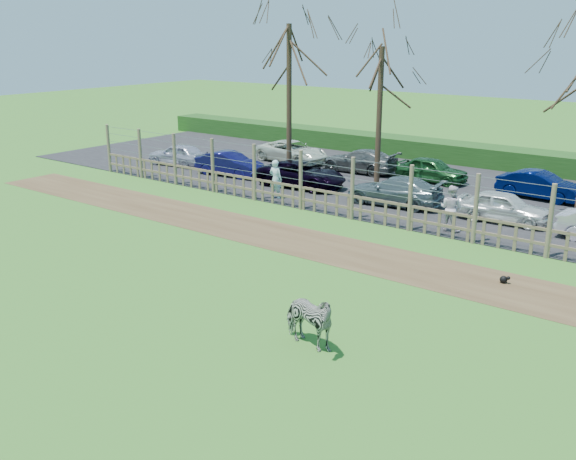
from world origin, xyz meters
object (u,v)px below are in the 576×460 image
Objects in this scene: visitor_a at (276,179)px; car_10 at (432,170)px; car_0 at (178,154)px; car_4 at (504,207)px; car_9 at (360,161)px; tree_mid at (381,83)px; car_3 at (394,191)px; zebra at (308,320)px; car_1 at (230,164)px; tree_left at (289,64)px; car_8 at (292,152)px; visitor_b at (451,208)px; car_11 at (540,185)px; car_2 at (302,174)px; crow at (504,279)px.

car_10 is (4.10, 7.21, -0.26)m from visitor_a.
car_0 and car_4 have the same top height.
car_4 is 10.33m from car_9.
car_3 is at bearing -48.08° from tree_mid.
zebra reaches higher than car_4.
car_3 is (9.55, -0.13, 0.00)m from car_1.
tree_left is 2.16× the size of car_1.
zebra is at bearing 176.13° from car_4.
car_1 is at bearing 179.85° from car_8.
car_3 is (6.83, -1.59, -4.98)m from tree_left.
visitor_b reaches higher than car_8.
car_3 is at bearing -171.38° from car_10.
tree_left is at bearing -16.59° from visitor_b.
car_1 is (-2.72, -1.46, -4.98)m from tree_left.
tree_mid is 8.43m from car_11.
tree_left reaches higher than car_4.
visitor_b is at bearing 150.07° from car_4.
tree_left is 8.67m from car_10.
car_2 is at bearing -12.58° from visitor_b.
car_0 and car_2 have the same top height.
car_11 is at bearing -84.81° from car_8.
car_9 is at bearing -84.87° from car_8.
car_3 is at bearing 41.63° from car_9.
car_11 is (0.01, 4.58, 0.00)m from car_4.
car_3 is (13.59, -0.37, 0.00)m from car_0.
visitor_b is at bearing 75.34° from car_0.
tree_left reaches higher than car_2.
zebra is 19.08m from car_1.
car_9 and car_10 have the same top height.
car_0 and car_1 have the same top height.
zebra reaches higher than car_8.
tree_mid is 1.87× the size of car_11.
car_11 is at bearing -90.83° from car_10.
car_9 is (-8.07, 6.97, -0.26)m from visitor_b.
tree_mid is 13.42m from crow.
crow is at bearing -116.17° from car_1.
car_0 is at bearing -65.33° from car_9.
zebra is at bearing -136.87° from car_8.
tree_left is at bearing -67.46° from car_1.
car_3 is (2.33, -2.59, -4.23)m from tree_mid.
tree_mid is 5.55m from car_2.
visitor_b is 17.21m from car_0.
car_9 is (0.47, 4.55, 0.00)m from car_2.
visitor_b reaches higher than car_3.
car_0 is 6.38m from car_8.
car_8 is (-2.25, 3.30, -4.98)m from tree_left.
car_3 is (-6.85, 5.97, 0.52)m from crow.
car_3 is at bearing 82.07° from car_0.
car_1 is at bearing -161.15° from tree_mid.
visitor_b reaches higher than crow.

